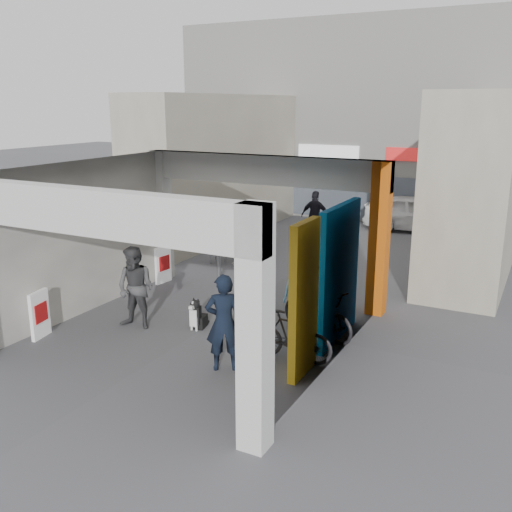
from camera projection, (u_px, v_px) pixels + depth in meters
The scene contains 21 objects.
ground at pixel (220, 319), 12.86m from camera, with size 90.00×90.00×0.00m, color #4E4E52.
arcade_canopy at pixel (220, 228), 11.31m from camera, with size 6.40×6.45×6.40m.
far_building at pixel (391, 121), 23.79m from camera, with size 18.00×4.08×8.00m.
plaza_bldg_left at pixel (219, 166), 20.64m from camera, with size 2.00×9.00×5.00m, color #ADA58F.
plaza_bldg_right at pixel (484, 181), 16.61m from camera, with size 2.00×9.00×5.00m, color #ADA58F.
bollard_left at pixel (219, 265), 15.53m from camera, with size 0.09×0.09×0.85m, color #95999E.
bollard_center at pixel (261, 273), 14.67m from camera, with size 0.09×0.09×0.93m, color #95999E.
bollard_right at pixel (332, 279), 14.19m from camera, with size 0.09×0.09×0.96m, color #95999E.
advert_board_near at pixel (40, 314), 11.72m from camera, with size 0.19×0.56×1.00m.
advert_board_far at pixel (163, 264), 15.33m from camera, with size 0.16×0.56×1.00m.
cafe_set at pixel (241, 250), 17.46m from camera, with size 1.60×1.29×0.97m.
produce_stand at pixel (253, 237), 19.29m from camera, with size 1.22×0.66×0.80m.
crate_stack at pixel (338, 239), 19.16m from camera, with size 0.50×0.42×0.56m.
border_collie at pixel (197, 316), 12.24m from camera, with size 0.26×0.51×0.71m.
man_with_dog at pixel (224, 323), 10.21m from camera, with size 0.66×0.43×1.81m, color black.
man_back_turned at pixel (136, 288), 12.15m from camera, with size 0.87×0.68×1.79m, color #3E3E40.
man_elderly at pixel (302, 289), 12.39m from camera, with size 0.77×0.50×1.58m, color #639EC1.
man_crates at pixel (315, 216), 19.89m from camera, with size 1.04×0.43×1.77m, color black.
bicycle_front at pixel (317, 313), 11.83m from camera, with size 0.67×1.92×1.01m, color black.
bicycle_rear at pixel (292, 336), 10.68m from camera, with size 0.46×1.62×0.97m, color black.
white_van at pixel (419, 213), 21.46m from camera, with size 1.62×4.03×1.37m, color white.
Camera 1 is at (6.30, -10.30, 4.72)m, focal length 40.00 mm.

